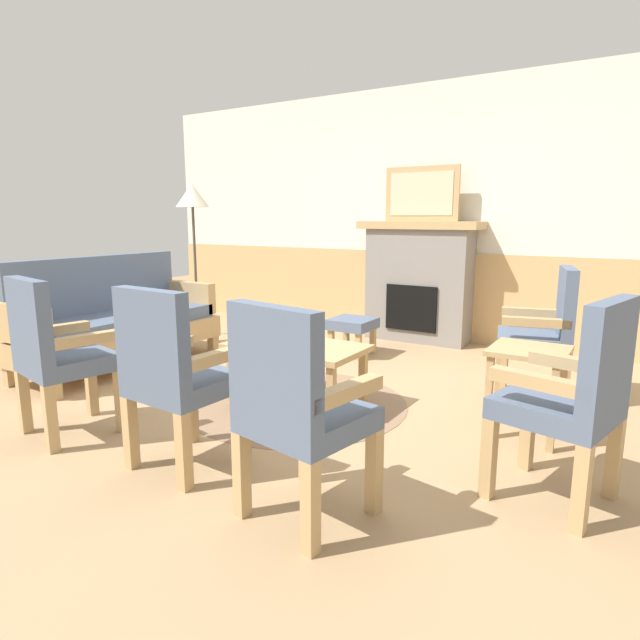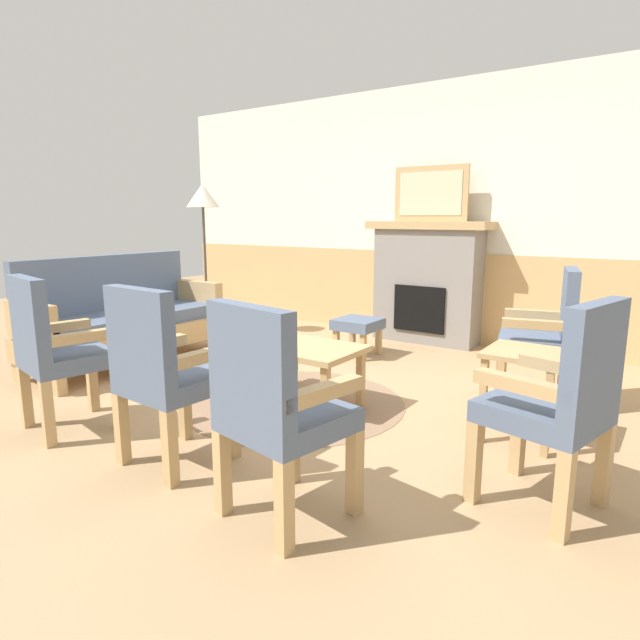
# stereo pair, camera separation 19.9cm
# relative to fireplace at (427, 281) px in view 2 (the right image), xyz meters

# --- Properties ---
(ground_plane) EXTENTS (14.00, 14.00, 0.00)m
(ground_plane) POSITION_rel_fireplace_xyz_m (0.00, -2.35, -0.65)
(ground_plane) COLOR tan
(wall_back) EXTENTS (7.20, 0.14, 2.70)m
(wall_back) POSITION_rel_fireplace_xyz_m (0.00, 0.25, 0.66)
(wall_back) COLOR silver
(wall_back) RESTS_ON ground_plane
(fireplace) EXTENTS (1.30, 0.44, 1.28)m
(fireplace) POSITION_rel_fireplace_xyz_m (0.00, 0.00, 0.00)
(fireplace) COLOR gray
(fireplace) RESTS_ON ground_plane
(framed_picture) EXTENTS (0.80, 0.04, 0.56)m
(framed_picture) POSITION_rel_fireplace_xyz_m (0.00, 0.00, 0.91)
(framed_picture) COLOR tan
(framed_picture) RESTS_ON fireplace
(couch) EXTENTS (0.70, 1.80, 0.98)m
(couch) POSITION_rel_fireplace_xyz_m (-1.88, -2.40, -0.26)
(couch) COLOR tan
(couch) RESTS_ON ground_plane
(coffee_table) EXTENTS (0.96, 0.56, 0.44)m
(coffee_table) POSITION_rel_fireplace_xyz_m (0.03, -2.37, -0.27)
(coffee_table) COLOR tan
(coffee_table) RESTS_ON ground_plane
(round_rug) EXTENTS (1.59, 1.59, 0.01)m
(round_rug) POSITION_rel_fireplace_xyz_m (0.03, -2.37, -0.65)
(round_rug) COLOR #896B51
(round_rug) RESTS_ON ground_plane
(book_on_table) EXTENTS (0.25, 0.20, 0.03)m
(book_on_table) POSITION_rel_fireplace_xyz_m (-0.12, -2.43, -0.20)
(book_on_table) COLOR maroon
(book_on_table) RESTS_ON coffee_table
(footstool) EXTENTS (0.40, 0.40, 0.36)m
(footstool) POSITION_rel_fireplace_xyz_m (-0.29, -0.94, -0.37)
(footstool) COLOR tan
(footstool) RESTS_ON ground_plane
(armchair_near_fireplace) EXTENTS (0.58, 0.58, 0.98)m
(armchair_near_fireplace) POSITION_rel_fireplace_xyz_m (1.87, -2.83, -0.11)
(armchair_near_fireplace) COLOR tan
(armchair_near_fireplace) RESTS_ON ground_plane
(armchair_by_window_left) EXTENTS (0.58, 0.58, 0.98)m
(armchair_by_window_left) POSITION_rel_fireplace_xyz_m (1.51, -1.39, -0.11)
(armchair_by_window_left) COLOR tan
(armchair_by_window_left) RESTS_ON ground_plane
(armchair_front_left) EXTENTS (0.50, 0.50, 0.98)m
(armchair_front_left) POSITION_rel_fireplace_xyz_m (0.07, -3.53, -0.11)
(armchair_front_left) COLOR tan
(armchair_front_left) RESTS_ON ground_plane
(armchair_front_center) EXTENTS (0.56, 0.56, 0.98)m
(armchair_front_center) POSITION_rel_fireplace_xyz_m (-0.87, -3.60, -0.11)
(armchair_front_center) COLOR tan
(armchair_front_center) RESTS_ON ground_plane
(armchair_corner_left) EXTENTS (0.56, 0.56, 0.98)m
(armchair_corner_left) POSITION_rel_fireplace_xyz_m (0.89, -3.61, -0.11)
(armchair_corner_left) COLOR tan
(armchair_corner_left) RESTS_ON ground_plane
(side_table) EXTENTS (0.44, 0.44, 0.55)m
(side_table) POSITION_rel_fireplace_xyz_m (1.54, -2.09, -0.22)
(side_table) COLOR tan
(side_table) RESTS_ON ground_plane
(floor_lamp_by_couch) EXTENTS (0.36, 0.36, 1.68)m
(floor_lamp_by_couch) POSITION_rel_fireplace_xyz_m (-2.20, -1.09, 0.80)
(floor_lamp_by_couch) COLOR #332D28
(floor_lamp_by_couch) RESTS_ON ground_plane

